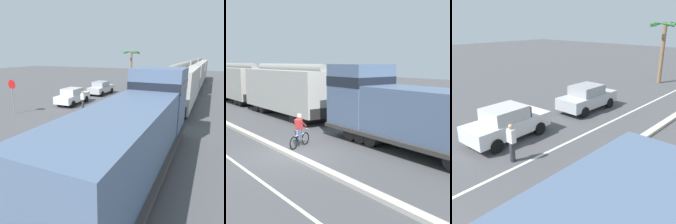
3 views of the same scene
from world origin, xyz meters
The scene contains 6 objects.
median_curb centered at (0.00, 6.00, 0.08)m, with size 0.36×36.00×0.16m, color beige.
lane_stripe centered at (-2.40, 6.00, 0.00)m, with size 0.14×36.00×0.01m, color silver.
parked_car_white centered at (-4.84, 6.41, 0.82)m, with size 1.97×4.27×1.62m.
parked_car_silver centered at (-4.75, 12.51, 0.82)m, with size 1.86×4.21×1.62m.
palm_tree_near centered at (-4.69, 23.21, 4.11)m, with size 2.70×2.67×5.54m.
pedestrian_by_cars centered at (-2.87, 5.20, 0.85)m, with size 0.34×0.22×1.62m.
Camera 3 is at (5.02, -0.32, 5.37)m, focal length 42.00 mm.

